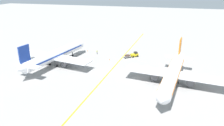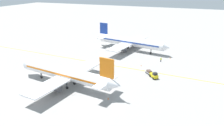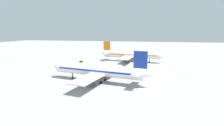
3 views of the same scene
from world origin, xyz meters
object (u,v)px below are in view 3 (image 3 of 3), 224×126
object	(u,v)px
traffic_cone_by_wingtip	(55,74)
airplane_at_gate	(131,55)
baggage_cart_trailing	(84,65)
ground_crew_worker	(68,70)
baggage_tug_white	(81,63)
traffic_cone_near_nose	(88,69)
airplane_adjacent_stand	(98,71)
traffic_cone_mid_apron	(106,59)

from	to	relation	value
traffic_cone_by_wingtip	airplane_at_gate	bearing A→B (deg)	145.72
baggage_cart_trailing	ground_crew_worker	distance (m)	13.06
baggage_tug_white	baggage_cart_trailing	size ratio (longest dim) A/B	1.13
ground_crew_worker	traffic_cone_by_wingtip	world-z (taller)	ground_crew_worker
baggage_cart_trailing	traffic_cone_near_nose	distance (m)	7.37
airplane_adjacent_stand	ground_crew_worker	bearing A→B (deg)	-123.08
airplane_at_gate	traffic_cone_near_nose	bearing A→B (deg)	-34.16
baggage_tug_white	ground_crew_worker	bearing A→B (deg)	2.72
airplane_at_gate	traffic_cone_by_wingtip	size ratio (longest dim) A/B	64.58
airplane_at_gate	traffic_cone_by_wingtip	distance (m)	42.94
airplane_adjacent_stand	airplane_at_gate	bearing A→B (deg)	171.69
airplane_at_gate	baggage_tug_white	size ratio (longest dim) A/B	10.90
airplane_at_gate	traffic_cone_by_wingtip	xyz separation A→B (m)	(35.37, -24.11, -3.43)
ground_crew_worker	traffic_cone_near_nose	xyz separation A→B (m)	(-6.99, 5.66, -0.63)
ground_crew_worker	traffic_cone_near_nose	distance (m)	9.02
baggage_cart_trailing	baggage_tug_white	bearing A→B (deg)	-139.81
baggage_tug_white	traffic_cone_by_wingtip	xyz separation A→B (m)	(20.67, -1.96, -0.63)
baggage_tug_white	traffic_cone_near_nose	size ratio (longest dim) A/B	5.93
airplane_at_gate	airplane_adjacent_stand	bearing A→B (deg)	-8.31
airplane_adjacent_stand	baggage_tug_white	size ratio (longest dim) A/B	10.86
airplane_at_gate	airplane_adjacent_stand	xyz separation A→B (m)	(40.31, -5.89, 0.00)
airplane_at_gate	baggage_tug_white	distance (m)	26.73
airplane_at_gate	traffic_cone_near_nose	xyz separation A→B (m)	(23.21, -15.75, -3.43)
traffic_cone_near_nose	airplane_adjacent_stand	bearing A→B (deg)	29.97
traffic_cone_mid_apron	airplane_adjacent_stand	bearing A→B (deg)	10.91
baggage_cart_trailing	ground_crew_worker	bearing A→B (deg)	-6.13
airplane_at_gate	traffic_cone_mid_apron	world-z (taller)	airplane_at_gate
airplane_at_gate	ground_crew_worker	bearing A→B (deg)	-35.33
traffic_cone_near_nose	ground_crew_worker	bearing A→B (deg)	-38.98
airplane_adjacent_stand	traffic_cone_by_wingtip	world-z (taller)	airplane_adjacent_stand
airplane_adjacent_stand	traffic_cone_by_wingtip	distance (m)	19.19
traffic_cone_mid_apron	traffic_cone_by_wingtip	bearing A→B (deg)	-14.56
airplane_adjacent_stand	traffic_cone_near_nose	size ratio (longest dim) A/B	64.38
traffic_cone_near_nose	traffic_cone_mid_apron	bearing A→B (deg)	176.57
airplane_adjacent_stand	baggage_cart_trailing	bearing A→B (deg)	-148.54
traffic_cone_by_wingtip	baggage_tug_white	bearing A→B (deg)	174.57
traffic_cone_near_nose	baggage_cart_trailing	bearing A→B (deg)	-144.55
airplane_at_gate	baggage_tug_white	bearing A→B (deg)	-56.43
airplane_adjacent_stand	baggage_cart_trailing	size ratio (longest dim) A/B	12.25
baggage_tug_white	ground_crew_worker	xyz separation A→B (m)	(15.50, 0.74, 0.01)
ground_crew_worker	airplane_adjacent_stand	bearing A→B (deg)	56.92
airplane_at_gate	traffic_cone_mid_apron	xyz separation A→B (m)	(-2.79, -14.19, -3.43)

